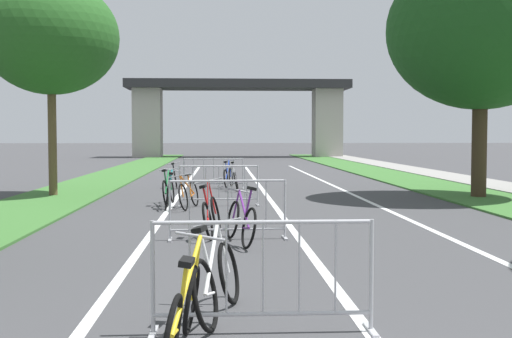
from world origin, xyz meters
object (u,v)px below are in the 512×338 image
tree_right_oak_near (481,30)px  bicycle_white_1 (217,280)px  crowd_barrier_third (219,186)px  bicycle_green_8 (168,190)px  bicycle_silver_3 (236,179)px  crowd_barrier_fourth (214,174)px  bicycle_black_2 (175,177)px  bicycle_purple_9 (241,221)px  bicycle_orange_7 (189,194)px  bicycle_blue_0 (228,177)px  bicycle_teal_5 (168,193)px  bicycle_red_4 (211,215)px  crowd_barrier_nearest (263,278)px  bicycle_yellow_6 (183,312)px  tree_left_maple_mid (51,37)px  crowd_barrier_second (228,210)px

tree_right_oak_near → bicycle_white_1: size_ratio=4.20×
crowd_barrier_third → bicycle_green_8: bearing=164.7°
bicycle_white_1 → bicycle_silver_3: 15.02m
crowd_barrier_fourth → bicycle_white_1: crowd_barrier_fourth is taller
tree_right_oak_near → bicycle_black_2: size_ratio=4.23×
bicycle_silver_3 → bicycle_purple_9: size_ratio=0.96×
crowd_barrier_fourth → bicycle_orange_7: size_ratio=1.23×
bicycle_blue_0 → bicycle_white_1: size_ratio=0.97×
bicycle_blue_0 → bicycle_purple_9: size_ratio=0.94×
crowd_barrier_fourth → bicycle_teal_5: crowd_barrier_fourth is taller
crowd_barrier_third → bicycle_teal_5: size_ratio=1.18×
bicycle_blue_0 → bicycle_red_4: (-0.42, -10.88, 0.01)m
bicycle_silver_3 → bicycle_purple_9: bicycle_purple_9 is taller
crowd_barrier_nearest → bicycle_orange_7: (-1.20, 10.23, -0.14)m
bicycle_red_4 → bicycle_yellow_6: bicycle_red_4 is taller
crowd_barrier_fourth → bicycle_red_4: (0.09, -10.34, -0.13)m
tree_left_maple_mid → bicycle_orange_7: tree_left_maple_mid is taller
bicycle_blue_0 → bicycle_yellow_6: bearing=-81.4°
tree_left_maple_mid → crowd_barrier_nearest: tree_left_maple_mid is taller
crowd_barrier_third → bicycle_teal_5: (-1.26, -0.39, -0.13)m
bicycle_teal_5 → bicycle_orange_7: bicycle_teal_5 is taller
bicycle_black_2 → bicycle_green_8: (0.22, -5.59, 0.03)m
bicycle_black_2 → bicycle_yellow_6: 17.32m
crowd_barrier_nearest → bicycle_purple_9: 4.93m
crowd_barrier_nearest → bicycle_teal_5: (-1.72, 10.38, -0.13)m
crowd_barrier_second → crowd_barrier_third: (-0.18, 5.38, 0.00)m
bicycle_red_4 → crowd_barrier_nearest: bearing=-77.4°
crowd_barrier_fourth → bicycle_black_2: (-1.34, 0.57, -0.16)m
tree_right_oak_near → bicycle_purple_9: 11.31m
bicycle_black_2 → bicycle_green_8: bearing=-91.8°
bicycle_white_1 → crowd_barrier_nearest: bearing=-39.5°
tree_right_oak_near → bicycle_orange_7: size_ratio=4.22×
crowd_barrier_second → bicycle_silver_3: 10.19m
bicycle_white_1 → bicycle_red_4: (-0.14, 5.26, 0.00)m
crowd_barrier_second → bicycle_yellow_6: 5.95m
crowd_barrier_nearest → bicycle_silver_3: crowd_barrier_nearest is taller
crowd_barrier_nearest → bicycle_blue_0: size_ratio=1.25×
tree_left_maple_mid → tree_right_oak_near: bearing=-5.2°
crowd_barrier_nearest → crowd_barrier_second: bearing=92.9°
bicycle_red_4 → bicycle_green_8: 5.45m
tree_left_maple_mid → bicycle_black_2: (3.40, 3.10, -4.35)m
bicycle_red_4 → bicycle_orange_7: bicycle_red_4 is taller
bicycle_yellow_6 → bicycle_purple_9: 5.51m
crowd_barrier_third → bicycle_teal_5: bearing=-162.9°
bicycle_purple_9 → bicycle_white_1: bearing=-107.5°
bicycle_white_1 → bicycle_blue_0: bearing=102.0°
bicycle_purple_9 → crowd_barrier_nearest: bearing=-102.0°
tree_left_maple_mid → crowd_barrier_third: 7.08m
crowd_barrier_third → bicycle_teal_5: crowd_barrier_third is taller
bicycle_silver_3 → bicycle_purple_9: (-0.14, -10.64, 0.02)m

